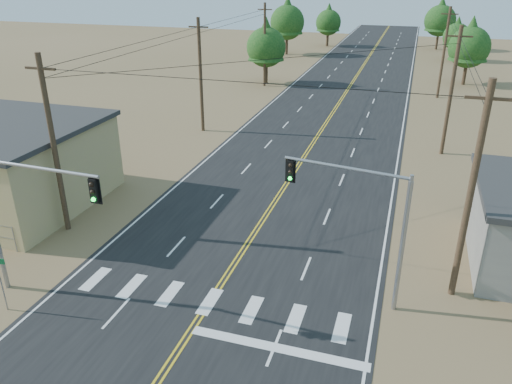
% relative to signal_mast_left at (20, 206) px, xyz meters
% --- Properties ---
extents(road, '(15.00, 200.00, 0.02)m').
position_rel_signal_mast_left_xyz_m(road, '(7.79, 23.86, -4.56)').
color(road, black).
rests_on(road, ground).
extents(utility_pole_left_near, '(1.80, 0.30, 10.00)m').
position_rel_signal_mast_left_xyz_m(utility_pole_left_near, '(-2.71, 5.86, 0.55)').
color(utility_pole_left_near, '#4C3826').
rests_on(utility_pole_left_near, ground).
extents(utility_pole_left_mid, '(1.80, 0.30, 10.00)m').
position_rel_signal_mast_left_xyz_m(utility_pole_left_mid, '(-2.71, 25.86, 0.55)').
color(utility_pole_left_mid, '#4C3826').
rests_on(utility_pole_left_mid, ground).
extents(utility_pole_left_far, '(1.80, 0.30, 10.00)m').
position_rel_signal_mast_left_xyz_m(utility_pole_left_far, '(-2.71, 45.86, 0.55)').
color(utility_pole_left_far, '#4C3826').
rests_on(utility_pole_left_far, ground).
extents(utility_pole_right_near, '(1.80, 0.30, 10.00)m').
position_rel_signal_mast_left_xyz_m(utility_pole_right_near, '(18.29, 5.86, 0.55)').
color(utility_pole_right_near, '#4C3826').
rests_on(utility_pole_right_near, ground).
extents(utility_pole_right_mid, '(1.80, 0.30, 10.00)m').
position_rel_signal_mast_left_xyz_m(utility_pole_right_mid, '(18.29, 25.86, 0.55)').
color(utility_pole_right_mid, '#4C3826').
rests_on(utility_pole_right_mid, ground).
extents(utility_pole_right_far, '(1.80, 0.30, 10.00)m').
position_rel_signal_mast_left_xyz_m(utility_pole_right_far, '(18.29, 45.86, 0.55)').
color(utility_pole_right_far, '#4C3826').
rests_on(utility_pole_right_far, ground).
extents(signal_mast_left, '(6.19, 0.57, 6.68)m').
position_rel_signal_mast_left_xyz_m(signal_mast_left, '(0.00, 0.00, 0.00)').
color(signal_mast_left, gray).
rests_on(signal_mast_left, ground).
extents(signal_mast_right, '(5.47, 1.11, 6.44)m').
position_rel_signal_mast_left_xyz_m(signal_mast_right, '(14.22, 4.11, -0.20)').
color(signal_mast_right, gray).
rests_on(signal_mast_right, ground).
extents(tree_left_near, '(4.98, 4.98, 8.29)m').
position_rel_signal_mast_left_xyz_m(tree_left_near, '(-2.96, 47.40, 0.50)').
color(tree_left_near, '#3F2D1E').
rests_on(tree_left_near, ground).
extents(tree_left_mid, '(5.76, 5.76, 9.60)m').
position_rel_signal_mast_left_xyz_m(tree_left_mid, '(-6.21, 71.13, 1.30)').
color(tree_left_mid, '#3F2D1E').
rests_on(tree_left_mid, ground).
extents(tree_left_far, '(4.70, 4.70, 7.83)m').
position_rel_signal_mast_left_xyz_m(tree_left_far, '(-1.21, 83.07, 0.22)').
color(tree_left_far, '#3F2D1E').
rests_on(tree_left_far, ground).
extents(tree_right_near, '(5.10, 5.10, 8.51)m').
position_rel_signal_mast_left_xyz_m(tree_right_near, '(21.60, 54.31, 0.63)').
color(tree_right_near, '#3F2D1E').
rests_on(tree_right_near, ground).
extents(tree_right_mid, '(4.14, 4.14, 6.90)m').
position_rel_signal_mast_left_xyz_m(tree_right_mid, '(21.08, 72.84, -0.35)').
color(tree_right_mid, '#3F2D1E').
rests_on(tree_right_mid, ground).
extents(tree_right_far, '(5.49, 5.49, 9.15)m').
position_rel_signal_mast_left_xyz_m(tree_right_far, '(18.69, 84.91, 1.03)').
color(tree_right_far, '#3F2D1E').
rests_on(tree_right_far, ground).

